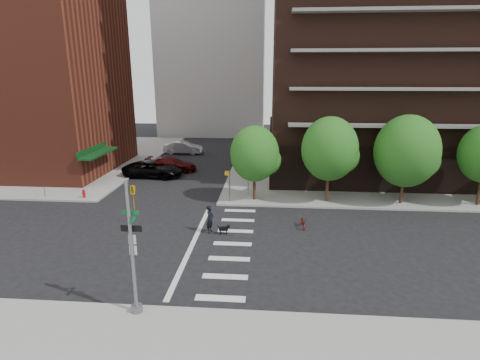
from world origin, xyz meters
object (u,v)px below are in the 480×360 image
at_px(scooter, 303,222).
at_px(dog_walker, 210,219).
at_px(parked_car_silver, 183,148).
at_px(parked_car_maroon, 172,164).
at_px(fire_hydrant, 84,193).
at_px(parked_car_black, 153,169).
at_px(traffic_signal, 134,259).

distance_m(scooter, dog_walker, 6.47).
relative_size(scooter, dog_walker, 0.80).
height_order(parked_car_silver, dog_walker, dog_walker).
height_order(scooter, dog_walker, dog_walker).
bearing_deg(parked_car_silver, dog_walker, -163.49).
bearing_deg(scooter, parked_car_silver, 115.67).
relative_size(parked_car_maroon, scooter, 3.59).
bearing_deg(fire_hydrant, parked_car_black, 64.22).
relative_size(parked_car_silver, dog_walker, 2.73).
relative_size(parked_car_maroon, parked_car_silver, 1.06).
bearing_deg(dog_walker, fire_hydrant, 75.96).
xyz_separation_m(parked_car_silver, dog_walker, (7.66, -25.84, 0.10)).
distance_m(parked_car_black, scooter, 19.04).
relative_size(fire_hydrant, parked_car_silver, 0.14).
height_order(traffic_signal, scooter, traffic_signal).
bearing_deg(traffic_signal, scooter, 52.45).
bearing_deg(dog_walker, scooter, -64.73).
bearing_deg(parked_car_black, parked_car_maroon, -23.11).
xyz_separation_m(fire_hydrant, parked_car_silver, (4.16, 19.74, 0.30)).
bearing_deg(scooter, traffic_signal, -131.58).
xyz_separation_m(traffic_signal, dog_walker, (1.79, 9.19, -1.75)).
height_order(fire_hydrant, parked_car_black, parked_car_black).
xyz_separation_m(traffic_signal, parked_car_maroon, (-5.03, 25.43, -1.91)).
bearing_deg(dog_walker, parked_car_maroon, 36.05).
xyz_separation_m(parked_car_maroon, dog_walker, (6.82, -16.23, 0.15)).
distance_m(parked_car_black, parked_car_silver, 12.11).
bearing_deg(fire_hydrant, dog_walker, -27.30).
distance_m(fire_hydrant, scooter, 18.75).
height_order(parked_car_black, dog_walker, dog_walker).
relative_size(traffic_signal, parked_car_silver, 1.16).
xyz_separation_m(fire_hydrant, scooter, (18.13, -4.76, -0.15)).
bearing_deg(fire_hydrant, parked_car_maroon, 63.73).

